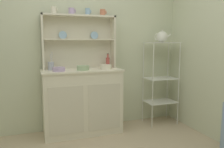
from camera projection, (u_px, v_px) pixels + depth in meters
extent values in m
cube|color=beige|center=(76.00, 44.00, 3.30)|extent=(3.84, 0.05, 2.50)
cube|color=silver|center=(82.00, 102.00, 3.18)|extent=(1.06, 0.42, 0.90)
cube|color=beige|center=(66.00, 111.00, 2.90)|extent=(0.45, 0.01, 0.63)
cube|color=beige|center=(104.00, 107.00, 3.07)|extent=(0.45, 0.01, 0.63)
cube|color=#EEE6CE|center=(82.00, 70.00, 3.12)|extent=(1.09, 0.45, 0.02)
cube|color=beige|center=(78.00, 42.00, 3.25)|extent=(1.02, 0.02, 0.75)
cube|color=silver|center=(42.00, 42.00, 3.01)|extent=(0.02, 0.18, 0.75)
cube|color=silver|center=(113.00, 42.00, 3.34)|extent=(0.02, 0.18, 0.75)
cube|color=silver|center=(80.00, 39.00, 3.17)|extent=(0.98, 0.16, 0.02)
cube|color=silver|center=(79.00, 16.00, 3.13)|extent=(1.02, 0.18, 0.02)
cylinder|color=#8EB2D1|center=(63.00, 35.00, 3.12)|extent=(0.11, 0.03, 0.11)
cylinder|color=#8EB2D1|center=(94.00, 35.00, 3.27)|extent=(0.11, 0.03, 0.11)
cylinder|color=silver|center=(153.00, 86.00, 3.33)|extent=(0.01, 0.01, 1.27)
cylinder|color=silver|center=(179.00, 84.00, 3.48)|extent=(0.01, 0.01, 1.27)
cylinder|color=silver|center=(143.00, 83.00, 3.62)|extent=(0.01, 0.01, 1.27)
cylinder|color=silver|center=(167.00, 81.00, 3.77)|extent=(0.01, 0.01, 1.27)
cube|color=silver|center=(162.00, 43.00, 3.46)|extent=(0.47, 0.33, 0.01)
cube|color=silver|center=(161.00, 78.00, 3.54)|extent=(0.47, 0.33, 0.01)
cube|color=silver|center=(160.00, 101.00, 3.59)|extent=(0.47, 0.33, 0.01)
cylinder|color=silver|center=(53.00, 10.00, 3.00)|extent=(0.07, 0.07, 0.09)
torus|color=silver|center=(57.00, 10.00, 3.02)|extent=(0.01, 0.05, 0.05)
cylinder|color=#B79ECC|center=(71.00, 11.00, 3.08)|extent=(0.08, 0.08, 0.09)
torus|color=#B79ECC|center=(75.00, 11.00, 3.10)|extent=(0.01, 0.05, 0.05)
cylinder|color=#8EB2D1|center=(88.00, 12.00, 3.16)|extent=(0.07, 0.07, 0.09)
torus|color=#8EB2D1|center=(91.00, 12.00, 3.17)|extent=(0.01, 0.05, 0.05)
cylinder|color=#C67556|center=(103.00, 13.00, 3.23)|extent=(0.08, 0.08, 0.09)
torus|color=#C67556|center=(106.00, 12.00, 3.25)|extent=(0.01, 0.05, 0.05)
cylinder|color=#B79ECC|center=(59.00, 69.00, 2.94)|extent=(0.16, 0.16, 0.05)
cylinder|color=#9EB78E|center=(83.00, 68.00, 3.04)|extent=(0.16, 0.16, 0.06)
cylinder|color=silver|center=(106.00, 67.00, 3.15)|extent=(0.16, 0.16, 0.06)
cylinder|color=#B74C47|center=(108.00, 63.00, 3.32)|extent=(0.05, 0.05, 0.15)
cylinder|color=#B74C47|center=(108.00, 56.00, 3.30)|extent=(0.02, 0.02, 0.05)
cylinder|color=#4C382D|center=(108.00, 54.00, 3.30)|extent=(0.03, 0.03, 0.01)
cylinder|color=#B2B7C6|center=(51.00, 66.00, 3.04)|extent=(0.08, 0.08, 0.11)
cylinder|color=silver|center=(51.00, 61.00, 3.01)|extent=(0.03, 0.01, 0.16)
ellipsoid|color=silver|center=(51.00, 54.00, 3.00)|extent=(0.02, 0.01, 0.01)
cylinder|color=silver|center=(52.00, 60.00, 3.06)|extent=(0.02, 0.02, 0.19)
ellipsoid|color=silver|center=(51.00, 52.00, 3.04)|extent=(0.02, 0.01, 0.01)
sphere|color=white|center=(162.00, 37.00, 3.45)|extent=(0.17, 0.17, 0.17)
sphere|color=silver|center=(162.00, 31.00, 3.43)|extent=(0.02, 0.02, 0.02)
cylinder|color=white|center=(168.00, 36.00, 3.48)|extent=(0.09, 0.02, 0.07)
torus|color=white|center=(157.00, 37.00, 3.42)|extent=(0.01, 0.10, 0.10)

